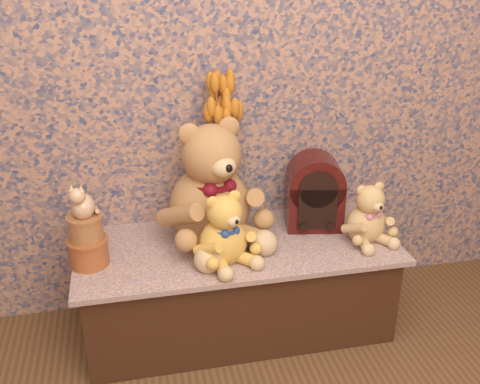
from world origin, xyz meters
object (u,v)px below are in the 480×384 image
object	(u,v)px
cathedral_radio	(315,191)
ceramic_vase	(223,201)
teddy_small	(367,210)
cat_figurine	(82,199)
teddy_medium	(223,225)
biscuit_tin_lower	(89,252)
teddy_large	(209,176)

from	to	relation	value
cathedral_radio	ceramic_vase	size ratio (longest dim) A/B	1.48
teddy_small	cat_figurine	world-z (taller)	cat_figurine
teddy_small	cathedral_radio	distance (m)	0.22
teddy_medium	biscuit_tin_lower	xyz separation A→B (m)	(-0.48, 0.07, -0.09)
cathedral_radio	teddy_small	bearing A→B (deg)	-33.99
teddy_medium	cat_figurine	bearing A→B (deg)	149.32
teddy_small	biscuit_tin_lower	size ratio (longest dim) A/B	1.86
cathedral_radio	biscuit_tin_lower	world-z (taller)	cathedral_radio
cathedral_radio	cat_figurine	world-z (taller)	cat_figurine
teddy_small	cathedral_radio	xyz separation A→B (m)	(-0.16, 0.16, 0.03)
teddy_medium	biscuit_tin_lower	world-z (taller)	teddy_medium
teddy_small	ceramic_vase	bearing A→B (deg)	142.79
teddy_medium	teddy_small	bearing A→B (deg)	-18.39
biscuit_tin_lower	cat_figurine	size ratio (longest dim) A/B	1.03
teddy_small	cat_figurine	size ratio (longest dim) A/B	1.92
biscuit_tin_lower	cat_figurine	world-z (taller)	cat_figurine
cat_figurine	teddy_small	bearing A→B (deg)	18.91
teddy_small	teddy_medium	bearing A→B (deg)	172.00
teddy_large	ceramic_vase	distance (m)	0.20
teddy_medium	cathedral_radio	bearing A→B (deg)	3.02
teddy_large	biscuit_tin_lower	bearing A→B (deg)	175.89
cat_figurine	cathedral_radio	bearing A→B (deg)	28.55
teddy_small	cathedral_radio	bearing A→B (deg)	123.91
cathedral_radio	cat_figurine	size ratio (longest dim) A/B	2.30
teddy_large	cat_figurine	xyz separation A→B (m)	(-0.46, -0.11, 0.00)
teddy_medium	ceramic_vase	xyz separation A→B (m)	(0.05, 0.28, -0.04)
cathedral_radio	ceramic_vase	distance (m)	0.37
cathedral_radio	biscuit_tin_lower	size ratio (longest dim) A/B	2.23
teddy_large	teddy_medium	bearing A→B (deg)	-102.20
cathedral_radio	cat_figurine	xyz separation A→B (m)	(-0.89, -0.12, 0.11)
cathedral_radio	cat_figurine	bearing A→B (deg)	-161.88
ceramic_vase	biscuit_tin_lower	size ratio (longest dim) A/B	1.51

